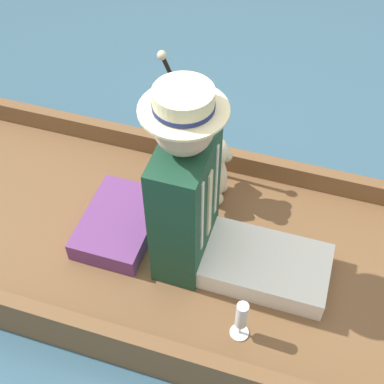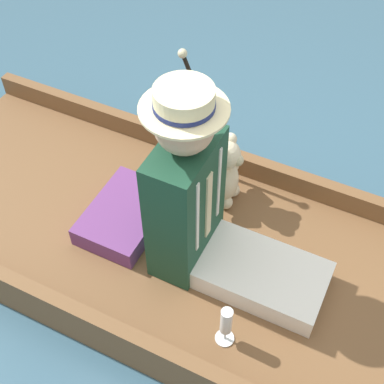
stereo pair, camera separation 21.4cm
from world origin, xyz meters
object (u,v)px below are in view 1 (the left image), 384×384
Objects in this scene: seated_person at (205,206)px; teddy_bear at (214,170)px; wine_glass at (241,317)px; walking_cane at (185,106)px.

teddy_bear is (-0.38, -0.06, -0.18)m from seated_person.
teddy_bear is at bearing -155.71° from wine_glass.
seated_person is 4.23× the size of wine_glass.
teddy_bear is at bearing 52.26° from walking_cane.
walking_cane reaches higher than teddy_bear.
seated_person reaches higher than wine_glass.
seated_person is 2.38× the size of teddy_bear.
teddy_bear is 0.76m from wine_glass.
walking_cane is at bearing -149.16° from wine_glass.
wine_glass is at bearing 47.19° from seated_person.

